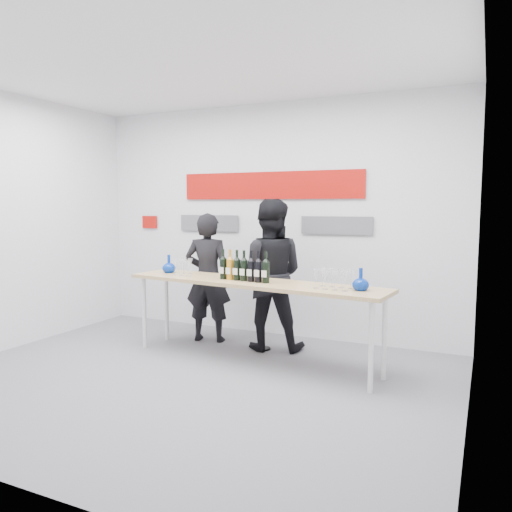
{
  "coord_description": "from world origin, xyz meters",
  "views": [
    {
      "loc": [
        2.59,
        -3.98,
        1.7
      ],
      "look_at": [
        0.32,
        0.88,
        1.15
      ],
      "focal_mm": 35.0,
      "sensor_mm": 36.0,
      "label": 1
    }
  ],
  "objects_px": {
    "tasting_table": "(252,287)",
    "mic_stand": "(263,311)",
    "presenter_right": "(269,275)",
    "presenter_left": "(208,277)"
  },
  "relations": [
    {
      "from": "tasting_table",
      "to": "mic_stand",
      "type": "relative_size",
      "value": 1.99
    },
    {
      "from": "tasting_table",
      "to": "mic_stand",
      "type": "bearing_deg",
      "value": 106.84
    },
    {
      "from": "tasting_table",
      "to": "presenter_right",
      "type": "distance_m",
      "value": 0.55
    },
    {
      "from": "presenter_left",
      "to": "tasting_table",
      "type": "bearing_deg",
      "value": 135.08
    },
    {
      "from": "tasting_table",
      "to": "presenter_left",
      "type": "xyz_separation_m",
      "value": [
        -0.87,
        0.55,
        -0.02
      ]
    },
    {
      "from": "presenter_left",
      "to": "mic_stand",
      "type": "relative_size",
      "value": 1.05
    },
    {
      "from": "presenter_left",
      "to": "mic_stand",
      "type": "xyz_separation_m",
      "value": [
        0.78,
        -0.07,
        -0.34
      ]
    },
    {
      "from": "tasting_table",
      "to": "presenter_left",
      "type": "relative_size",
      "value": 1.89
    },
    {
      "from": "tasting_table",
      "to": "presenter_right",
      "type": "xyz_separation_m",
      "value": [
        -0.04,
        0.55,
        0.06
      ]
    },
    {
      "from": "presenter_left",
      "to": "presenter_right",
      "type": "distance_m",
      "value": 0.83
    }
  ]
}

